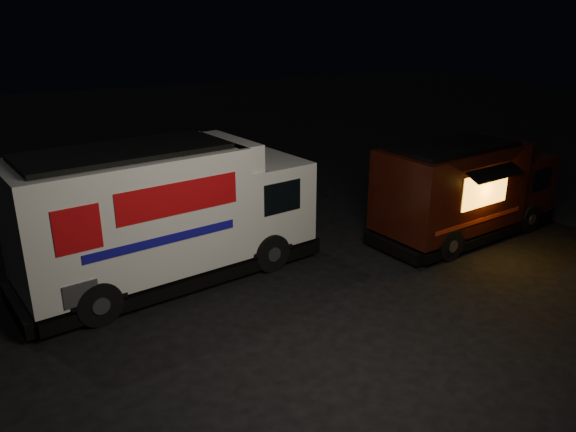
# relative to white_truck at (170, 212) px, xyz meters

# --- Properties ---
(ground) EXTENTS (80.00, 80.00, 0.00)m
(ground) POSITION_rel_white_truck_xyz_m (1.59, -2.20, -1.67)
(ground) COLOR black
(ground) RESTS_ON ground
(white_truck) EXTENTS (7.64, 3.55, 3.34)m
(white_truck) POSITION_rel_white_truck_xyz_m (0.00, 0.00, 0.00)
(white_truck) COLOR silver
(white_truck) RESTS_ON ground
(red_truck) EXTENTS (6.17, 2.85, 2.78)m
(red_truck) POSITION_rel_white_truck_xyz_m (8.28, -1.28, -0.28)
(red_truck) COLOR black
(red_truck) RESTS_ON ground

